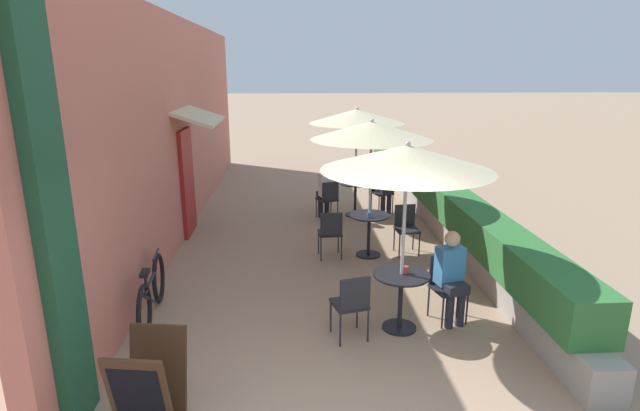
{
  "coord_description": "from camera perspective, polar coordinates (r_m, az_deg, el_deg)",
  "views": [
    {
      "loc": [
        -0.33,
        -3.6,
        3.28
      ],
      "look_at": [
        0.15,
        4.5,
        1.0
      ],
      "focal_mm": 28.0,
      "sensor_mm": 36.0,
      "label": 1
    }
  ],
  "objects": [
    {
      "name": "cafe_chair_mid_right",
      "position": [
        9.11,
        9.81,
        -2.21
      ],
      "size": [
        0.42,
        0.42,
        0.87
      ],
      "rotation": [
        0.0,
        0.0,
        9.49
      ],
      "color": "#232328",
      "rests_on": "ground_plane"
    },
    {
      "name": "patio_umbrella_near",
      "position": [
        5.98,
        9.93,
        5.35
      ],
      "size": [
        2.06,
        2.06,
        2.43
      ],
      "color": "#B7B7BC",
      "rests_on": "ground_plane"
    },
    {
      "name": "cafe_chair_far_left",
      "position": [
        11.63,
        6.96,
        1.82
      ],
      "size": [
        0.51,
        0.51,
        0.87
      ],
      "rotation": [
        0.0,
        0.0,
        3.48
      ],
      "color": "#232328",
      "rests_on": "ground_plane"
    },
    {
      "name": "planter_hedge",
      "position": [
        11.16,
        12.74,
        1.06
      ],
      "size": [
        0.6,
        12.75,
        1.01
      ],
      "color": "gray",
      "rests_on": "ground_plane"
    },
    {
      "name": "seated_patron_far_right",
      "position": [
        10.94,
        0.73,
        1.97
      ],
      "size": [
        0.44,
        0.48,
        1.25
      ],
      "rotation": [
        0.0,
        0.0,
        6.63
      ],
      "color": "#23232D",
      "rests_on": "ground_plane"
    },
    {
      "name": "cafe_chair_mid_left",
      "position": [
        8.67,
        1.21,
        -2.89
      ],
      "size": [
        0.42,
        0.42,
        0.87
      ],
      "rotation": [
        0.0,
        0.0,
        6.34
      ],
      "color": "#232328",
      "rests_on": "ground_plane"
    },
    {
      "name": "menu_board",
      "position": [
        5.06,
        -18.88,
        -19.09
      ],
      "size": [
        0.63,
        0.7,
        0.94
      ],
      "rotation": [
        0.0,
        0.0,
        -0.15
      ],
      "color": "#422819",
      "rests_on": "ground_plane"
    },
    {
      "name": "coffee_cup_near",
      "position": [
        6.41,
        9.77,
        -7.24
      ],
      "size": [
        0.07,
        0.07,
        0.09
      ],
      "color": "#B73D3D",
      "rests_on": "patio_table_near"
    },
    {
      "name": "seated_patron_near_right",
      "position": [
        6.73,
        14.78,
        -7.52
      ],
      "size": [
        0.41,
        0.47,
        1.25
      ],
      "rotation": [
        0.0,
        0.0,
        9.67
      ],
      "color": "#23232D",
      "rests_on": "ground_plane"
    },
    {
      "name": "cafe_chair_far_right",
      "position": [
        10.88,
        0.96,
        0.97
      ],
      "size": [
        0.51,
        0.51,
        0.87
      ],
      "rotation": [
        0.0,
        0.0,
        6.63
      ],
      "color": "#232328",
      "rests_on": "ground_plane"
    },
    {
      "name": "patio_table_far",
      "position": [
        11.24,
        4.06,
        1.47
      ],
      "size": [
        0.72,
        0.72,
        0.76
      ],
      "color": "black",
      "rests_on": "ground_plane"
    },
    {
      "name": "seated_patron_far_left",
      "position": [
        11.5,
        7.26,
        2.52
      ],
      "size": [
        0.44,
        0.48,
        1.25
      ],
      "rotation": [
        0.0,
        0.0,
        3.48
      ],
      "color": "#23232D",
      "rests_on": "ground_plane"
    },
    {
      "name": "patio_umbrella_far",
      "position": [
        10.95,
        4.23,
        10.14
      ],
      "size": [
        2.06,
        2.06,
        2.43
      ],
      "color": "#B7B7BC",
      "rests_on": "ground_plane"
    },
    {
      "name": "coffee_cup_far",
      "position": [
        11.29,
        3.64,
        2.99
      ],
      "size": [
        0.07,
        0.07,
        0.09
      ],
      "color": "#232328",
      "rests_on": "patio_table_far"
    },
    {
      "name": "coffee_cup_mid",
      "position": [
        8.64,
        5.62,
        -1.04
      ],
      "size": [
        0.07,
        0.07,
        0.09
      ],
      "color": "teal",
      "rests_on": "patio_table_mid"
    },
    {
      "name": "cafe_facade_wall",
      "position": [
        10.64,
        -15.55,
        8.7
      ],
      "size": [
        0.98,
        13.75,
        4.2
      ],
      "color": "#C66B5B",
      "rests_on": "ground_plane"
    },
    {
      "name": "cafe_chair_near_left",
      "position": [
        6.17,
        3.64,
        -10.92
      ],
      "size": [
        0.49,
        0.49,
        0.87
      ],
      "rotation": [
        0.0,
        0.0,
        6.53
      ],
      "color": "#232328",
      "rests_on": "ground_plane"
    },
    {
      "name": "patio_table_mid",
      "position": [
        8.86,
        5.62,
        -2.48
      ],
      "size": [
        0.72,
        0.72,
        0.76
      ],
      "color": "black",
      "rests_on": "ground_plane"
    },
    {
      "name": "cafe_chair_near_right",
      "position": [
        6.88,
        14.19,
        -8.49
      ],
      "size": [
        0.49,
        0.49,
        0.87
      ],
      "rotation": [
        0.0,
        0.0,
        9.67
      ],
      "color": "#232328",
      "rests_on": "ground_plane"
    },
    {
      "name": "patio_table_near",
      "position": [
        6.49,
        9.22,
        -9.58
      ],
      "size": [
        0.72,
        0.72,
        0.76
      ],
      "color": "black",
      "rests_on": "ground_plane"
    },
    {
      "name": "bicycle_leaning",
      "position": [
        7.07,
        -18.66,
        -9.47
      ],
      "size": [
        0.21,
        1.77,
        0.81
      ],
      "rotation": [
        0.0,
        0.0,
        0.09
      ],
      "color": "black",
      "rests_on": "ground_plane"
    },
    {
      "name": "patio_umbrella_mid",
      "position": [
        8.49,
        5.92,
        8.5
      ],
      "size": [
        2.06,
        2.06,
        2.43
      ],
      "color": "#B7B7BC",
      "rests_on": "ground_plane"
    }
  ]
}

